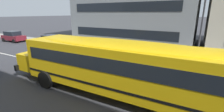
{
  "coord_description": "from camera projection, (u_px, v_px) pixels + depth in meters",
  "views": [
    {
      "loc": [
        2.67,
        -8.68,
        4.44
      ],
      "look_at": [
        -1.79,
        -0.83,
        1.93
      ],
      "focal_mm": 24.96,
      "sensor_mm": 36.0,
      "label": 1
    }
  ],
  "objects": [
    {
      "name": "parked_car_green_past_driveway",
      "position": [
        53.0,
        41.0,
        20.37
      ],
      "size": [
        3.93,
        1.93,
        1.64
      ],
      "rotation": [
        0.0,
        0.0,
        0.02
      ],
      "color": "#236038",
      "rests_on": "ground_plane"
    },
    {
      "name": "ground_plane",
      "position": [
        143.0,
        86.0,
        9.73
      ],
      "size": [
        400.0,
        400.0,
        0.0
      ],
      "primitive_type": "plane",
      "color": "#38383D"
    },
    {
      "name": "sidewalk_far",
      "position": [
        167.0,
        57.0,
        16.16
      ],
      "size": [
        120.0,
        3.0,
        0.01
      ],
      "primitive_type": "cube",
      "color": "gray",
      "rests_on": "ground_plane"
    },
    {
      "name": "school_bus",
      "position": [
        117.0,
        64.0,
        8.31
      ],
      "size": [
        13.77,
        3.27,
        3.07
      ],
      "rotation": [
        0.0,
        0.0,
        3.16
      ],
      "color": "yellow",
      "rests_on": "ground_plane"
    },
    {
      "name": "street_lamp",
      "position": [
        203.0,
        14.0,
        13.15
      ],
      "size": [
        0.44,
        0.44,
        6.8
      ],
      "color": "#38383D",
      "rests_on": "ground_plane"
    },
    {
      "name": "parked_car_maroon_end_of_row",
      "position": [
        13.0,
        36.0,
        24.68
      ],
      "size": [
        3.97,
        2.02,
        1.64
      ],
      "rotation": [
        0.0,
        0.0,
        0.04
      ],
      "color": "maroon",
      "rests_on": "ground_plane"
    },
    {
      "name": "lane_centreline",
      "position": [
        143.0,
        86.0,
        9.73
      ],
      "size": [
        110.0,
        0.16,
        0.01
      ],
      "primitive_type": "cube",
      "color": "silver",
      "rests_on": "ground_plane"
    }
  ]
}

